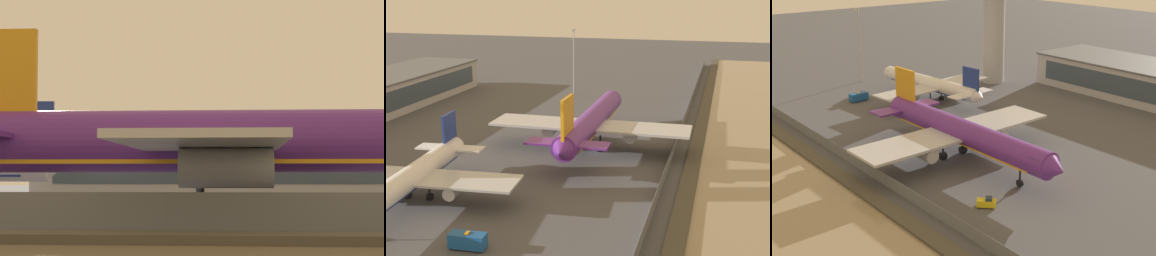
# 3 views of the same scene
# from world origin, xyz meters

# --- Properties ---
(ground_plane) EXTENTS (500.00, 500.00, 0.00)m
(ground_plane) POSITION_xyz_m (0.00, 0.00, 0.00)
(ground_plane) COLOR #4C4C51
(shoreline_seawall) EXTENTS (320.00, 3.00, 0.50)m
(shoreline_seawall) POSITION_xyz_m (0.00, -20.50, 0.25)
(shoreline_seawall) COLOR #474238
(shoreline_seawall) RESTS_ON ground
(perimeter_fence) EXTENTS (280.00, 0.10, 2.44)m
(perimeter_fence) POSITION_xyz_m (0.00, -16.00, 1.22)
(perimeter_fence) COLOR slate
(perimeter_fence) RESTS_ON ground
(cargo_jet_purple) EXTENTS (51.96, 44.14, 15.64)m
(cargo_jet_purple) POSITION_xyz_m (3.16, 2.51, 5.97)
(cargo_jet_purple) COLOR #602889
(cargo_jet_purple) RESTS_ON ground
(terminal_building) EXTENTS (97.79, 22.11, 9.64)m
(terminal_building) POSITION_xyz_m (17.36, 71.97, 4.83)
(terminal_building) COLOR #B2B2B7
(terminal_building) RESTS_ON ground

